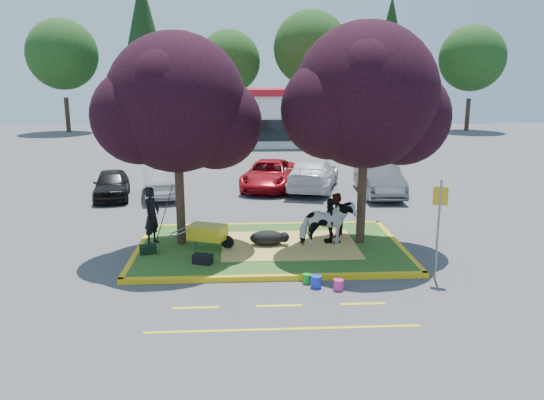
{
  "coord_description": "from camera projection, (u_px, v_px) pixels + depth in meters",
  "views": [
    {
      "loc": [
        -0.85,
        -15.87,
        5.31
      ],
      "look_at": [
        0.09,
        0.5,
        1.5
      ],
      "focal_mm": 35.0,
      "sensor_mm": 36.0,
      "label": 1
    }
  ],
  "objects": [
    {
      "name": "car_silver",
      "position": [
        160.0,
        181.0,
        24.05
      ],
      "size": [
        2.22,
        4.38,
        1.38
      ],
      "primitive_type": "imported",
      "rotation": [
        0.0,
        0.0,
        3.33
      ],
      "color": "#94979B",
      "rests_on": "ground"
    },
    {
      "name": "tree_purple_right",
      "position": [
        366.0,
        102.0,
        15.99
      ],
      "size": [
        5.3,
        4.4,
        6.82
      ],
      "color": "black",
      "rests_on": "median_island"
    },
    {
      "name": "curb_near",
      "position": [
        275.0,
        278.0,
        14.16
      ],
      "size": [
        8.3,
        0.16,
        0.15
      ],
      "primitive_type": "cube",
      "color": "yellow",
      "rests_on": "ground"
    },
    {
      "name": "car_white",
      "position": [
        313.0,
        174.0,
        25.48
      ],
      "size": [
        3.44,
        5.58,
        1.51
      ],
      "primitive_type": "imported",
      "rotation": [
        0.0,
        0.0,
        2.87
      ],
      "color": "silver",
      "rests_on": "ground"
    },
    {
      "name": "fire_lane_long",
      "position": [
        284.0,
        329.0,
        11.43
      ],
      "size": [
        6.0,
        0.1,
        0.01
      ],
      "primitive_type": "cube",
      "color": "yellow",
      "rests_on": "ground"
    },
    {
      "name": "curb_far",
      "position": [
        266.0,
        225.0,
        19.17
      ],
      "size": [
        8.3,
        0.16,
        0.15
      ],
      "primitive_type": "cube",
      "color": "yellow",
      "rests_on": "ground"
    },
    {
      "name": "gear_bag_green",
      "position": [
        148.0,
        249.0,
        15.85
      ],
      "size": [
        0.54,
        0.41,
        0.26
      ],
      "primitive_type": "cube",
      "rotation": [
        0.0,
        0.0,
        0.25
      ],
      "color": "black",
      "rests_on": "median_island"
    },
    {
      "name": "fire_lane_stripe_c",
      "position": [
        363.0,
        304.0,
        12.71
      ],
      "size": [
        1.1,
        0.12,
        0.01
      ],
      "primitive_type": "cube",
      "color": "yellow",
      "rests_on": "ground"
    },
    {
      "name": "cow",
      "position": [
        327.0,
        224.0,
        16.4
      ],
      "size": [
        1.82,
        1.12,
        1.43
      ],
      "primitive_type": "imported",
      "rotation": [
        0.0,
        0.0,
        1.79
      ],
      "color": "silver",
      "rests_on": "median_island"
    },
    {
      "name": "treeline",
      "position": [
        262.0,
        52.0,
        51.57
      ],
      "size": [
        46.58,
        7.8,
        14.63
      ],
      "color": "black",
      "rests_on": "ground"
    },
    {
      "name": "median_island",
      "position": [
        270.0,
        248.0,
        16.67
      ],
      "size": [
        8.0,
        5.0,
        0.15
      ],
      "primitive_type": "cube",
      "color": "#27551A",
      "rests_on": "ground"
    },
    {
      "name": "bucket_blue",
      "position": [
        316.0,
        282.0,
        13.68
      ],
      "size": [
        0.37,
        0.37,
        0.31
      ],
      "primitive_type": "cylinder",
      "rotation": [
        0.0,
        0.0,
        0.35
      ],
      "color": "#1931CE",
      "rests_on": "ground"
    },
    {
      "name": "bucket_pink",
      "position": [
        338.0,
        285.0,
        13.51
      ],
      "size": [
        0.34,
        0.34,
        0.28
      ],
      "primitive_type": "cylinder",
      "rotation": [
        0.0,
        0.0,
        -0.43
      ],
      "color": "#CB2D8A",
      "rests_on": "ground"
    },
    {
      "name": "sign_post",
      "position": [
        439.0,
        218.0,
        13.91
      ],
      "size": [
        0.36,
        0.18,
        2.72
      ],
      "rotation": [
        0.0,
        0.0,
        -0.41
      ],
      "color": "slate",
      "rests_on": "ground"
    },
    {
      "name": "handler",
      "position": [
        152.0,
        216.0,
        16.62
      ],
      "size": [
        0.65,
        0.78,
        1.83
      ],
      "primitive_type": "imported",
      "rotation": [
        0.0,
        0.0,
        1.21
      ],
      "color": "black",
      "rests_on": "median_island"
    },
    {
      "name": "curb_left",
      "position": [
        139.0,
        250.0,
        16.44
      ],
      "size": [
        0.16,
        5.3,
        0.15
      ],
      "primitive_type": "cube",
      "color": "yellow",
      "rests_on": "ground"
    },
    {
      "name": "ground",
      "position": [
        270.0,
        250.0,
        16.68
      ],
      "size": [
        90.0,
        90.0,
        0.0
      ],
      "primitive_type": "plane",
      "color": "#424244",
      "rests_on": "ground"
    },
    {
      "name": "tree_purple_left",
      "position": [
        177.0,
        109.0,
        15.91
      ],
      "size": [
        5.06,
        4.2,
        6.51
      ],
      "color": "black",
      "rests_on": "median_island"
    },
    {
      "name": "car_red",
      "position": [
        269.0,
        175.0,
        25.76
      ],
      "size": [
        3.24,
        5.28,
        1.37
      ],
      "primitive_type": "imported",
      "rotation": [
        0.0,
        0.0,
        -0.21
      ],
      "color": "#A60D17",
      "rests_on": "ground"
    },
    {
      "name": "fire_lane_stripe_b",
      "position": [
        280.0,
        306.0,
        12.6
      ],
      "size": [
        1.1,
        0.12,
        0.01
      ],
      "primitive_type": "cube",
      "color": "yellow",
      "rests_on": "ground"
    },
    {
      "name": "curb_right",
      "position": [
        398.0,
        245.0,
        16.89
      ],
      "size": [
        0.16,
        5.3,
        0.15
      ],
      "primitive_type": "cube",
      "color": "yellow",
      "rests_on": "ground"
    },
    {
      "name": "calf",
      "position": [
        267.0,
        238.0,
        16.61
      ],
      "size": [
        1.24,
        0.94,
        0.47
      ],
      "primitive_type": "ellipsoid",
      "rotation": [
        0.0,
        0.0,
        -0.33
      ],
      "color": "black",
      "rests_on": "median_island"
    },
    {
      "name": "car_grey",
      "position": [
        379.0,
        178.0,
        24.31
      ],
      "size": [
        1.82,
        4.73,
        1.54
      ],
      "primitive_type": "imported",
      "rotation": [
        0.0,
        0.0,
        -0.04
      ],
      "color": "#4F5256",
      "rests_on": "ground"
    },
    {
      "name": "straw_bedding",
      "position": [
        289.0,
        245.0,
        16.68
      ],
      "size": [
        4.2,
        3.0,
        0.01
      ],
      "primitive_type": "cube",
      "color": "#DEC45B",
      "rests_on": "median_island"
    },
    {
      "name": "car_black",
      "position": [
        112.0,
        184.0,
        23.69
      ],
      "size": [
        2.12,
        3.93,
        1.27
      ],
      "primitive_type": "imported",
      "rotation": [
        0.0,
        0.0,
        0.17
      ],
      "color": "black",
      "rests_on": "ground"
    },
    {
      "name": "gear_bag_dark",
      "position": [
        203.0,
        259.0,
        14.99
      ],
      "size": [
        0.6,
        0.46,
        0.27
      ],
      "primitive_type": "cube",
      "rotation": [
        0.0,
        0.0,
        -0.34
      ],
      "color": "black",
      "rests_on": "median_island"
    },
    {
      "name": "wheelbarrow",
      "position": [
        208.0,
        232.0,
        16.21
      ],
      "size": [
        1.99,
        1.02,
        0.75
      ],
      "rotation": [
        0.0,
        0.0,
        -0.36
      ],
      "color": "black",
      "rests_on": "median_island"
    },
    {
      "name": "bucket_green",
      "position": [
        307.0,
        279.0,
        13.96
      ],
      "size": [
        0.25,
        0.25,
        0.26
      ],
      "primitive_type": "cylinder",
      "rotation": [
        0.0,
        0.0,
        -0.06
      ],
      "color": "#179B21",
      "rests_on": "ground"
    },
    {
      "name": "visitor_a",
      "position": [
        336.0,
        215.0,
        17.39
      ],
      "size": [
        0.82,
        0.89,
        1.48
      ],
      "primitive_type": "imported",
      "rotation": [
        0.0,
        0.0,
        -2.03
      ],
      "color": "#3F1412",
      "rests_on": "median_island"
    },
    {
      "name": "fire_lane_stripe_a",
      "position": [
        195.0,
        308.0,
        12.49
      ],
      "size": [
        1.1,
        0.12,
        0.01
      ],
      "primitive_type": "cube",
      "color": "yellow",
      "rests_on": "ground"
    },
    {
      "name": "visitor_b",
      "position": [
        330.0,
        220.0,
        16.78
      ],
      "size": [
        0.4,
        0.87,
        1.46
      ],
      "primitive_type": "imported",
      "rotation": [
        0.0,
        0.0,
        -1.62
      ],
      "color": "black",
      "rests_on": "median_island"
    },
    {
      "name": "retail_building",
      "position": [
        276.0,
        115.0,
        43.5
      ],
      "size": [
        20.4,
        8.4,
        4.4
      ],
      "color": "silver",
      "rests_on": "ground"
    }
  ]
}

